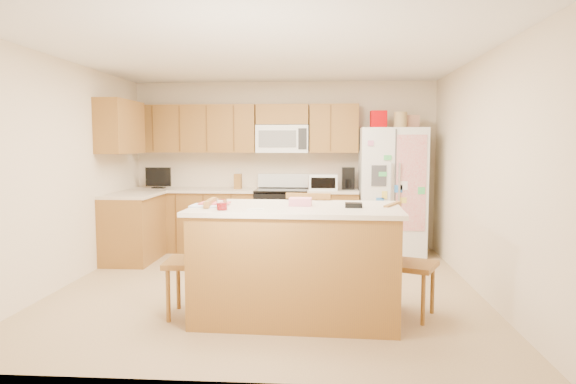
# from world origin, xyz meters

# --- Properties ---
(ground) EXTENTS (4.50, 4.50, 0.00)m
(ground) POSITION_xyz_m (0.00, 0.00, 0.00)
(ground) COLOR #9D7A5A
(ground) RESTS_ON ground
(room_shell) EXTENTS (4.60, 4.60, 2.52)m
(room_shell) POSITION_xyz_m (0.00, 0.00, 1.44)
(room_shell) COLOR beige
(room_shell) RESTS_ON ground
(cabinetry) EXTENTS (3.36, 1.56, 2.15)m
(cabinetry) POSITION_xyz_m (-0.98, 1.79, 0.91)
(cabinetry) COLOR brown
(cabinetry) RESTS_ON ground
(stove) EXTENTS (0.76, 0.65, 1.13)m
(stove) POSITION_xyz_m (0.00, 1.94, 0.47)
(stove) COLOR black
(stove) RESTS_ON ground
(refrigerator) EXTENTS (0.90, 0.79, 2.04)m
(refrigerator) POSITION_xyz_m (1.57, 1.87, 0.92)
(refrigerator) COLOR white
(refrigerator) RESTS_ON ground
(island) EXTENTS (1.89, 1.14, 1.11)m
(island) POSITION_xyz_m (0.37, -0.91, 0.51)
(island) COLOR brown
(island) RESTS_ON ground
(windsor_chair_left) EXTENTS (0.46, 0.48, 1.08)m
(windsor_chair_left) POSITION_xyz_m (-0.57, -0.95, 0.51)
(windsor_chair_left) COLOR brown
(windsor_chair_left) RESTS_ON ground
(windsor_chair_back) EXTENTS (0.51, 0.49, 1.09)m
(windsor_chair_back) POSITION_xyz_m (0.47, -0.23, 0.51)
(windsor_chair_back) COLOR brown
(windsor_chair_back) RESTS_ON ground
(windsor_chair_right) EXTENTS (0.57, 0.58, 1.03)m
(windsor_chair_right) POSITION_xyz_m (1.38, -0.83, 0.49)
(windsor_chair_right) COLOR brown
(windsor_chair_right) RESTS_ON ground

